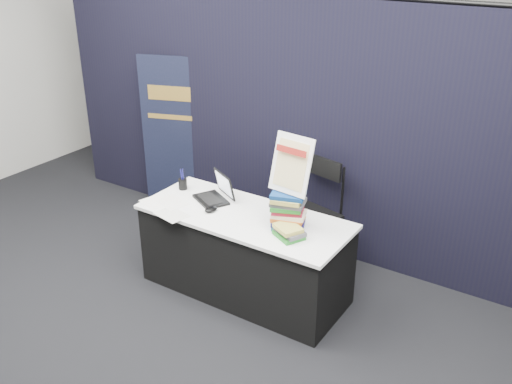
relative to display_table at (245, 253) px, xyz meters
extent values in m
plane|color=black|center=(0.00, -0.55, -0.38)|extent=(8.00, 8.00, 0.00)
cube|color=beige|center=(0.00, 3.45, 1.37)|extent=(8.00, 0.02, 3.50)
cube|color=black|center=(0.00, 1.05, 0.82)|extent=(6.00, 0.08, 2.40)
cube|color=black|center=(0.00, 0.00, -0.02)|extent=(1.76, 0.71, 0.72)
cube|color=white|center=(0.00, 0.00, 0.36)|extent=(1.80, 0.75, 0.03)
cube|color=black|center=(-0.40, 0.06, 0.38)|extent=(0.38, 0.34, 0.02)
cube|color=black|center=(-0.40, 0.17, 0.50)|extent=(0.31, 0.20, 0.22)
cube|color=white|center=(-0.40, 0.17, 0.50)|extent=(0.25, 0.16, 0.17)
ellipsoid|color=black|center=(-0.27, -0.10, 0.39)|extent=(0.10, 0.14, 0.04)
cube|color=white|center=(-0.78, -0.23, 0.38)|extent=(0.31, 0.25, 0.00)
cube|color=white|center=(-0.67, -0.15, 0.38)|extent=(0.32, 0.27, 0.00)
cube|color=silver|center=(-0.51, -0.33, 0.38)|extent=(0.31, 0.24, 0.00)
cylinder|color=black|center=(-0.76, 0.12, 0.42)|extent=(0.09, 0.09, 0.10)
cube|color=#1D576F|center=(0.41, 0.01, 0.39)|extent=(0.30, 0.26, 0.03)
cube|color=#13114C|center=(0.41, 0.01, 0.42)|extent=(0.30, 0.26, 0.03)
cube|color=#BE591A|center=(0.41, 0.01, 0.46)|extent=(0.30, 0.26, 0.03)
cube|color=beige|center=(0.41, 0.01, 0.49)|extent=(0.30, 0.26, 0.03)
cube|color=maroon|center=(0.41, 0.01, 0.52)|extent=(0.30, 0.26, 0.03)
cube|color=#1D6E20|center=(0.41, 0.01, 0.56)|extent=(0.30, 0.26, 0.03)
cube|color=#47464B|center=(0.41, 0.01, 0.59)|extent=(0.30, 0.26, 0.03)
cube|color=#B3A647|center=(0.41, 0.01, 0.62)|extent=(0.30, 0.26, 0.03)
cube|color=navy|center=(0.41, 0.01, 0.66)|extent=(0.30, 0.26, 0.03)
cube|color=#1D6E20|center=(0.50, -0.12, 0.39)|extent=(0.27, 0.25, 0.03)
cube|color=#47464B|center=(0.50, -0.12, 0.42)|extent=(0.27, 0.25, 0.03)
cube|color=#B3A647|center=(0.50, -0.12, 0.45)|extent=(0.27, 0.25, 0.03)
cube|color=black|center=(0.41, -0.01, 0.69)|extent=(0.23, 0.04, 0.02)
cylinder|color=black|center=(0.32, 0.08, 0.82)|extent=(0.02, 0.12, 0.33)
cylinder|color=black|center=(0.50, 0.08, 0.82)|extent=(0.02, 0.12, 0.33)
cube|color=white|center=(0.41, 0.04, 0.90)|extent=(0.36, 0.17, 0.45)
cube|color=beige|center=(0.41, 0.03, 0.90)|extent=(0.28, 0.13, 0.36)
cube|color=maroon|center=(0.41, 0.03, 1.02)|extent=(0.28, 0.05, 0.05)
cube|color=black|center=(-1.58, 0.93, -0.34)|extent=(0.73, 0.34, 0.07)
cube|color=black|center=(-1.58, 0.95, 0.49)|extent=(0.66, 0.26, 1.73)
cube|color=gold|center=(-1.58, 0.93, 0.97)|extent=(0.45, 0.16, 0.16)
cube|color=gold|center=(-1.58, 0.93, 0.71)|extent=(0.49, 0.17, 0.05)
cylinder|color=black|center=(0.05, 0.40, -0.12)|extent=(0.02, 0.02, 0.50)
cylinder|color=black|center=(0.49, 0.40, -0.12)|extent=(0.02, 0.02, 0.50)
cylinder|color=black|center=(0.05, 0.85, -0.12)|extent=(0.02, 0.02, 0.50)
cylinder|color=black|center=(0.49, 0.85, -0.12)|extent=(0.02, 0.02, 0.50)
cube|color=black|center=(0.27, 0.63, 0.15)|extent=(0.56, 0.56, 0.04)
cube|color=black|center=(0.27, 0.85, 0.58)|extent=(0.44, 0.13, 0.18)
camera|label=1|loc=(2.38, -3.49, 2.55)|focal=40.00mm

